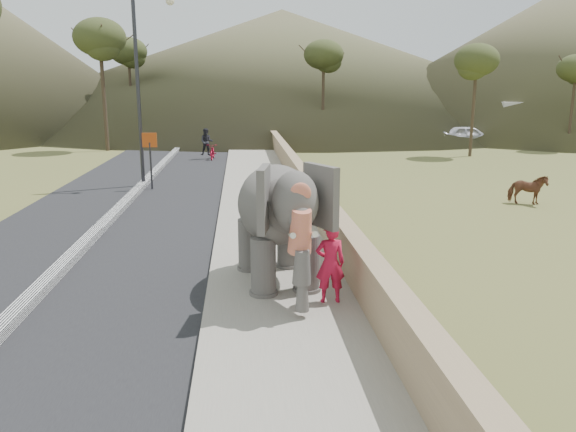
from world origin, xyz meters
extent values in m
plane|color=olive|center=(0.00, 0.00, 0.00)|extent=(160.00, 160.00, 0.00)
cube|color=black|center=(-5.00, 10.00, 0.01)|extent=(7.00, 120.00, 0.03)
cube|color=black|center=(-5.00, 10.00, 0.11)|extent=(0.35, 120.00, 0.22)
cube|color=#9E9687|center=(0.00, 10.00, 0.07)|extent=(3.00, 120.00, 0.15)
cube|color=tan|center=(1.65, 10.00, 0.55)|extent=(0.30, 120.00, 1.10)
cylinder|color=#2E2F33|center=(-5.00, 18.22, 4.00)|extent=(0.16, 0.16, 8.00)
sphere|color=#FFF2CC|center=(-3.50, 18.22, 7.70)|extent=(0.36, 0.36, 0.36)
cylinder|color=#2D2D33|center=(-4.50, 17.32, 1.00)|extent=(0.08, 0.08, 2.00)
cube|color=#BE4711|center=(-4.50, 17.32, 2.10)|extent=(0.60, 0.05, 0.60)
imported|color=brown|center=(9.81, 13.05, 0.56)|extent=(1.46, 1.07, 1.12)
imported|color=silver|center=(16.30, 34.24, 0.72)|extent=(4.42, 2.28, 1.44)
cube|color=silver|center=(25.09, 35.69, 1.55)|extent=(11.28, 4.80, 3.10)
cone|color=brown|center=(5.00, 70.00, 7.00)|extent=(80.00, 80.00, 14.00)
imported|color=red|center=(0.95, 3.75, 0.94)|extent=(0.58, 0.38, 1.58)
imported|color=maroon|center=(-2.39, 27.29, 0.47)|extent=(0.69, 1.81, 0.94)
imported|color=#222227|center=(-2.73, 27.29, 1.05)|extent=(0.80, 0.64, 1.60)
camera|label=1|loc=(-0.75, -6.51, 4.28)|focal=35.00mm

